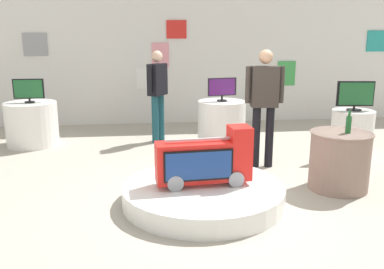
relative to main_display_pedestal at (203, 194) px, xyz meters
The scene contains 14 objects.
ground_plane 0.19m from the main_display_pedestal, 65.91° to the left, with size 30.00×30.00×0.00m, color #A8A091.
back_wall_display 4.83m from the main_display_pedestal, 89.28° to the left, with size 12.62×0.13×3.11m.
main_display_pedestal is the anchor object (origin of this frame).
novelty_firetruck_tv 0.39m from the main_display_pedestal, 13.66° to the right, with size 1.11×0.41×0.67m.
display_pedestal_left_rear 2.82m from the main_display_pedestal, 75.05° to the left, with size 0.86×0.86×0.76m, color white.
tv_on_left_rear 2.94m from the main_display_pedestal, 75.04° to the left, with size 0.53×0.18×0.41m.
display_pedestal_center_rear 3.97m from the main_display_pedestal, 131.94° to the left, with size 0.90×0.90×0.76m, color white.
tv_on_center_rear 4.06m from the main_display_pedestal, 131.98° to the left, with size 0.52×0.17×0.41m.
display_pedestal_right_rear 3.05m from the main_display_pedestal, 30.82° to the left, with size 0.65×0.65×0.76m, color white.
tv_on_right_rear 3.16m from the main_display_pedestal, 30.75° to the left, with size 0.57×0.23×0.46m.
side_table_round 1.81m from the main_display_pedestal, ahead, with size 0.76×0.76×0.74m.
bottle_on_side_table 1.98m from the main_display_pedestal, ahead, with size 0.07×0.07×0.28m.
shopper_browsing_near_truck 1.87m from the main_display_pedestal, 49.70° to the left, with size 0.56×0.23×1.72m.
shopper_browsing_rear 3.08m from the main_display_pedestal, 98.03° to the left, with size 0.38×0.48×1.65m.
Camera 1 is at (-0.71, -4.57, 1.92)m, focal length 38.34 mm.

